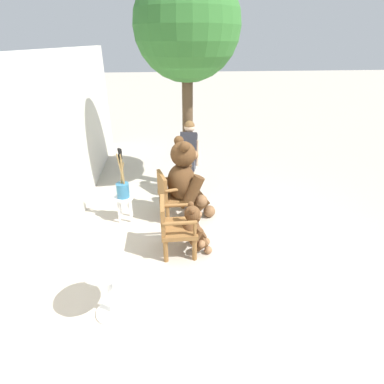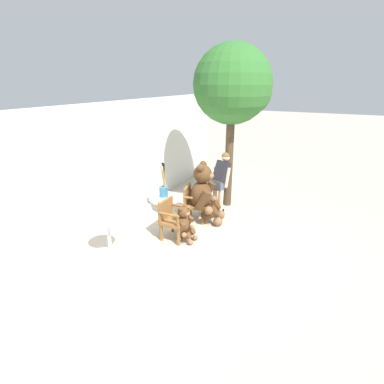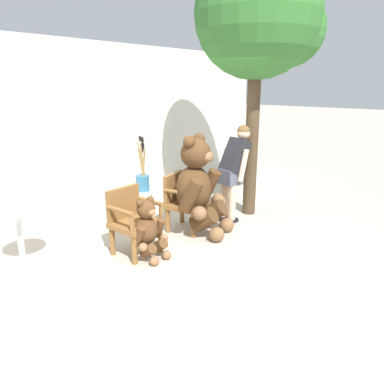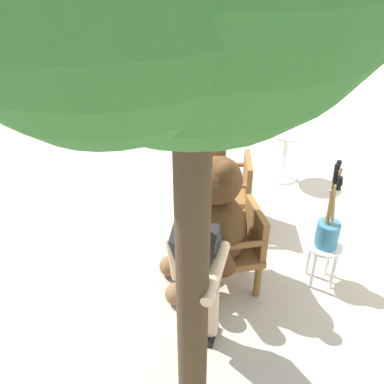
# 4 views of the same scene
# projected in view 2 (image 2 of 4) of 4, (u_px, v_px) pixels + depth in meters

# --- Properties ---
(ground_plane) EXTENTS (60.00, 60.00, 0.00)m
(ground_plane) POSITION_uv_depth(u_px,v_px,m) (210.00, 233.00, 6.74)
(ground_plane) COLOR #B2A899
(back_wall) EXTENTS (10.00, 0.16, 2.80)m
(back_wall) POSITION_uv_depth(u_px,v_px,m) (121.00, 161.00, 7.26)
(back_wall) COLOR silver
(back_wall) RESTS_ON ground
(wooden_chair_left) EXTENTS (0.57, 0.53, 0.86)m
(wooden_chair_left) POSITION_uv_depth(u_px,v_px,m) (173.00, 218.00, 6.42)
(wooden_chair_left) COLOR brown
(wooden_chair_left) RESTS_ON ground
(wooden_chair_right) EXTENTS (0.66, 0.63, 0.86)m
(wooden_chair_right) POSITION_uv_depth(u_px,v_px,m) (194.00, 202.00, 7.29)
(wooden_chair_right) COLOR brown
(wooden_chair_right) RESTS_ON ground
(teddy_bear_large) EXTENTS (0.91, 0.91, 1.47)m
(teddy_bear_large) POSITION_uv_depth(u_px,v_px,m) (204.00, 193.00, 7.12)
(teddy_bear_large) COLOR #4C3019
(teddy_bear_large) RESTS_ON ground
(teddy_bear_small) EXTENTS (0.48, 0.45, 0.80)m
(teddy_bear_small) POSITION_uv_depth(u_px,v_px,m) (184.00, 224.00, 6.33)
(teddy_bear_small) COLOR brown
(teddy_bear_small) RESTS_ON ground
(person_visitor) EXTENTS (0.84, 0.48, 1.53)m
(person_visitor) POSITION_uv_depth(u_px,v_px,m) (221.00, 177.00, 7.64)
(person_visitor) COLOR black
(person_visitor) RESTS_ON ground
(white_stool) EXTENTS (0.34, 0.34, 0.46)m
(white_stool) POSITION_uv_depth(u_px,v_px,m) (164.00, 200.00, 7.66)
(white_stool) COLOR white
(white_stool) RESTS_ON ground
(brush_bucket) EXTENTS (0.22, 0.22, 0.90)m
(brush_bucket) POSITION_uv_depth(u_px,v_px,m) (164.00, 189.00, 7.55)
(brush_bucket) COLOR teal
(brush_bucket) RESTS_ON white_stool
(round_side_table) EXTENTS (0.56, 0.56, 0.72)m
(round_side_table) POSITION_uv_depth(u_px,v_px,m) (109.00, 232.00, 5.84)
(round_side_table) COLOR white
(round_side_table) RESTS_ON ground
(patio_tree) EXTENTS (2.01, 1.91, 4.10)m
(patio_tree) POSITION_uv_depth(u_px,v_px,m) (235.00, 87.00, 7.30)
(patio_tree) COLOR #473523
(patio_tree) RESTS_ON ground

